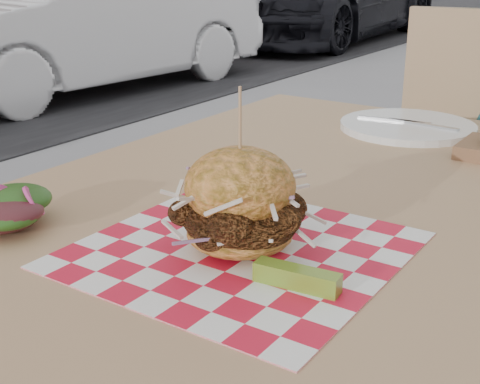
{
  "coord_description": "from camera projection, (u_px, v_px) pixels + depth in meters",
  "views": [
    {
      "loc": [
        0.55,
        -0.66,
        1.09
      ],
      "look_at": [
        0.14,
        -0.06,
        0.82
      ],
      "focal_mm": 50.0,
      "sensor_mm": 36.0,
      "label": 1
    }
  ],
  "objects": [
    {
      "name": "place_setting",
      "position": [
        408.0,
        126.0,
        1.35
      ],
      "size": [
        0.27,
        0.27,
        0.02
      ],
      "color": "white",
      "rests_on": "patio_table"
    },
    {
      "name": "patio_chair",
      "position": [
        458.0,
        164.0,
        1.79
      ],
      "size": [
        0.49,
        0.5,
        0.95
      ],
      "rotation": [
        0.0,
        0.0,
        0.18
      ],
      "color": "tan",
      "rests_on": "ground"
    },
    {
      "name": "pickle_spear",
      "position": [
        297.0,
        277.0,
        0.71
      ],
      "size": [
        0.1,
        0.03,
        0.02
      ],
      "primitive_type": "cube",
      "rotation": [
        0.0,
        0.0,
        0.11
      ],
      "color": "olive",
      "rests_on": "paper_liner"
    },
    {
      "name": "paper_liner",
      "position": [
        240.0,
        250.0,
        0.8
      ],
      "size": [
        0.36,
        0.36,
        0.0
      ],
      "primitive_type": "cube",
      "color": "red",
      "rests_on": "patio_table"
    },
    {
      "name": "car_white",
      "position": [
        82.0,
        24.0,
        5.39
      ],
      "size": [
        1.47,
        3.39,
        1.09
      ],
      "primitive_type": "imported",
      "rotation": [
        0.0,
        0.0,
        -0.1
      ],
      "color": "white",
      "rests_on": "ground"
    },
    {
      "name": "sandwich",
      "position": [
        240.0,
        207.0,
        0.79
      ],
      "size": [
        0.17,
        0.17,
        0.2
      ],
      "color": "#E68E41",
      "rests_on": "paper_liner"
    },
    {
      "name": "patio_table",
      "position": [
        301.0,
        237.0,
        1.04
      ],
      "size": [
        0.8,
        1.2,
        0.75
      ],
      "color": "tan",
      "rests_on": "ground"
    },
    {
      "name": "side_salad",
      "position": [
        15.0,
        218.0,
        0.86
      ],
      "size": [
        0.14,
        0.14,
        0.05
      ],
      "color": "#3F1419",
      "rests_on": "patio_table"
    }
  ]
}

